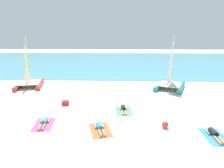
# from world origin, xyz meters

# --- Properties ---
(ground_plane) EXTENTS (120.00, 120.00, 0.00)m
(ground_plane) POSITION_xyz_m (0.00, 10.00, 0.00)
(ground_plane) COLOR silver
(ocean_water) EXTENTS (120.00, 40.00, 0.05)m
(ocean_water) POSITION_xyz_m (0.00, 31.67, 0.03)
(ocean_water) COLOR #4C9EB7
(ocean_water) RESTS_ON ground
(sailboat_teal) EXTENTS (3.92, 4.71, 5.26)m
(sailboat_teal) POSITION_xyz_m (5.67, 8.41, 0.78)
(sailboat_teal) COLOR teal
(sailboat_teal) RESTS_ON ground
(sailboat_red) EXTENTS (3.52, 4.52, 5.20)m
(sailboat_red) POSITION_xyz_m (-8.77, 8.57, 0.78)
(sailboat_red) COLOR #CC3838
(sailboat_red) RESTS_ON ground
(towel_leftmost) EXTENTS (1.36, 2.04, 0.01)m
(towel_leftmost) POSITION_xyz_m (-3.84, -0.14, 0.01)
(towel_leftmost) COLOR #D84C99
(towel_leftmost) RESTS_ON ground
(sunbather_leftmost) EXTENTS (0.63, 1.57, 0.30)m
(sunbather_leftmost) POSITION_xyz_m (-3.85, -0.07, 0.13)
(sunbather_leftmost) COLOR #3FB28C
(sunbather_leftmost) RESTS_ON towel_leftmost
(towel_center_left) EXTENTS (1.60, 2.14, 0.01)m
(towel_center_left) POSITION_xyz_m (-0.41, -0.71, 0.01)
(towel_center_left) COLOR #EA5933
(towel_center_left) RESTS_ON ground
(sunbather_center_left) EXTENTS (0.82, 1.54, 0.30)m
(sunbather_center_left) POSITION_xyz_m (-0.43, -0.64, 0.13)
(sunbather_center_left) COLOR #268CCC
(sunbather_center_left) RESTS_ON towel_center_left
(towel_center_right) EXTENTS (1.23, 1.97, 0.01)m
(towel_center_right) POSITION_xyz_m (0.94, 2.20, 0.01)
(towel_center_right) COLOR #4CB266
(towel_center_right) RESTS_ON ground
(sunbather_center_right) EXTENTS (0.57, 1.57, 0.30)m
(sunbather_center_right) POSITION_xyz_m (0.93, 2.27, 0.13)
(sunbather_center_right) COLOR black
(sunbather_center_right) RESTS_ON towel_center_right
(towel_rightmost) EXTENTS (1.12, 1.91, 0.01)m
(towel_rightmost) POSITION_xyz_m (5.65, -1.21, 0.01)
(towel_rightmost) COLOR #338CD8
(towel_rightmost) RESTS_ON ground
(sunbather_rightmost) EXTENTS (0.54, 1.56, 0.30)m
(sunbather_rightmost) POSITION_xyz_m (5.65, -1.14, 0.13)
(sunbather_rightmost) COLOR black
(sunbather_rightmost) RESTS_ON towel_rightmost
(beach_ball) EXTENTS (0.40, 0.40, 0.40)m
(beach_ball) POSITION_xyz_m (3.27, -0.29, 0.20)
(beach_ball) COLOR red
(beach_ball) RESTS_ON ground
(cooler_box) EXTENTS (0.50, 0.36, 0.36)m
(cooler_box) POSITION_xyz_m (-3.48, 3.24, 0.18)
(cooler_box) COLOR red
(cooler_box) RESTS_ON ground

